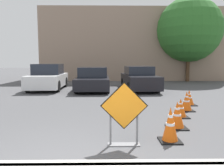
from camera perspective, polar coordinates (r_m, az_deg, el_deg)
name	(u,v)px	position (r m, az deg, el deg)	size (l,w,h in m)	color
ground_plane	(96,90)	(13.42, -4.07, -1.52)	(96.00, 96.00, 0.00)	#4C4C4F
curb_lip	(61,167)	(3.75, -13.25, -20.34)	(30.09, 0.20, 0.14)	beige
road_closed_sign	(124,112)	(4.44, 3.17, -7.29)	(0.96, 0.20, 1.32)	black
traffic_cone_nearest	(170,125)	(4.93, 14.97, -10.22)	(0.45, 0.45, 0.76)	black
traffic_cone_second	(177,115)	(5.93, 16.62, -7.82)	(0.50, 0.50, 0.70)	black
traffic_cone_third	(181,108)	(7.11, 17.46, -6.05)	(0.48, 0.48, 0.59)	black
traffic_cone_fourth	(186,101)	(8.09, 18.88, -4.32)	(0.50, 0.50, 0.68)	black
traffic_cone_fifth	(189,98)	(9.18, 19.47, -3.42)	(0.53, 0.53, 0.60)	black
parked_car_nearest	(48,78)	(14.14, -16.32, 1.57)	(1.98, 4.19, 1.58)	white
parked_car_second	(93,80)	(13.21, -5.00, 1.14)	(2.02, 4.18, 1.39)	black
parked_car_third	(139,79)	(13.57, 7.03, 1.37)	(2.00, 4.63, 1.44)	black
building_facade_backdrop	(133,46)	(22.00, 5.63, 9.85)	(17.17, 5.00, 6.52)	gray
street_tree_behind_lot	(189,30)	(20.38, 19.48, 13.18)	(5.50, 5.50, 7.19)	#513823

